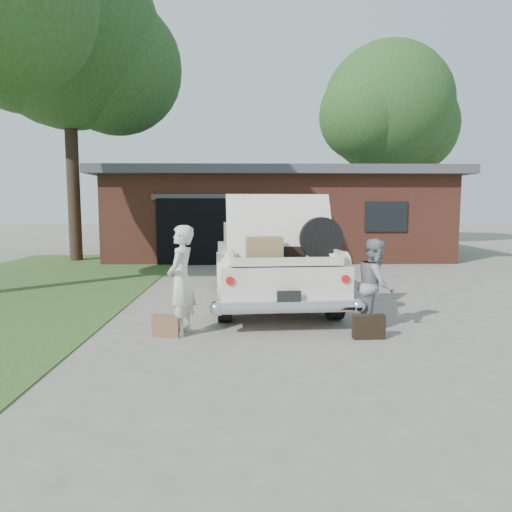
{
  "coord_description": "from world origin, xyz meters",
  "views": [
    {
      "loc": [
        -0.18,
        -7.11,
        1.94
      ],
      "look_at": [
        0.0,
        0.6,
        1.1
      ],
      "focal_mm": 32.0,
      "sensor_mm": 36.0,
      "label": 1
    }
  ],
  "objects": [
    {
      "name": "ground",
      "position": [
        0.0,
        0.0,
        0.0
      ],
      "size": [
        90.0,
        90.0,
        0.0
      ],
      "primitive_type": "plane",
      "color": "gray",
      "rests_on": "ground"
    },
    {
      "name": "grass_strip",
      "position": [
        -5.5,
        3.0,
        0.01
      ],
      "size": [
        6.0,
        16.0,
        0.02
      ],
      "primitive_type": "cube",
      "color": "#2D4C1E",
      "rests_on": "ground"
    },
    {
      "name": "house",
      "position": [
        0.98,
        11.47,
        1.67
      ],
      "size": [
        12.8,
        7.8,
        3.3
      ],
      "color": "brown",
      "rests_on": "ground"
    },
    {
      "name": "tree_back",
      "position": [
        -6.17,
        9.33,
        7.45
      ],
      "size": [
        7.3,
        6.35,
        10.96
      ],
      "color": "#38281E",
      "rests_on": "ground"
    },
    {
      "name": "tree_right",
      "position": [
        6.98,
        16.0,
        6.5
      ],
      "size": [
        7.35,
        6.39,
        9.98
      ],
      "color": "#38281E",
      "rests_on": "ground"
    },
    {
      "name": "sedan",
      "position": [
        0.29,
        2.32,
        0.81
      ],
      "size": [
        2.5,
        5.66,
        2.15
      ],
      "rotation": [
        0.0,
        0.0,
        0.07
      ],
      "color": "silver",
      "rests_on": "ground"
    },
    {
      "name": "woman_left",
      "position": [
        -1.15,
        -0.32,
        0.83
      ],
      "size": [
        0.5,
        0.67,
        1.66
      ],
      "primitive_type": "imported",
      "rotation": [
        0.0,
        0.0,
        -1.76
      ],
      "color": "silver",
      "rests_on": "ground"
    },
    {
      "name": "woman_right",
      "position": [
        1.86,
        -0.13,
        0.72
      ],
      "size": [
        0.72,
        0.83,
        1.45
      ],
      "primitive_type": "imported",
      "rotation": [
        0.0,
        0.0,
        1.29
      ],
      "color": "gray",
      "rests_on": "ground"
    },
    {
      "name": "suitcase_left",
      "position": [
        -1.36,
        -0.42,
        0.16
      ],
      "size": [
        0.44,
        0.24,
        0.33
      ],
      "primitive_type": "cube",
      "rotation": [
        0.0,
        0.0,
        -0.26
      ],
      "color": "brown",
      "rests_on": "ground"
    },
    {
      "name": "suitcase_right",
      "position": [
        1.63,
        -0.6,
        0.18
      ],
      "size": [
        0.47,
        0.17,
        0.36
      ],
      "primitive_type": "cube",
      "rotation": [
        0.0,
        0.0,
        0.04
      ],
      "color": "black",
      "rests_on": "ground"
    }
  ]
}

